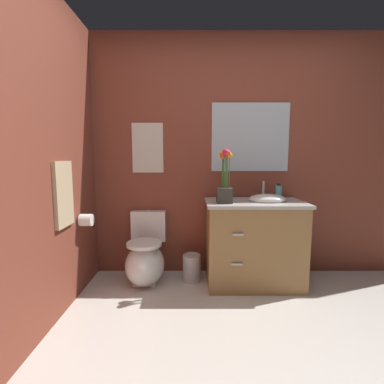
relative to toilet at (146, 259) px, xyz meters
The scene contains 11 objects.
wall_back 1.49m from the toilet, 15.68° to the left, with size 4.45×0.05×2.50m, color brown.
wall_left 1.43m from the toilet, 125.54° to the right, with size 0.05×4.41×2.50m, color brown.
toilet is the anchor object (origin of this frame).
vanity_cabinet 1.08m from the toilet, ahead, with size 0.94×0.56×1.01m.
flower_vase 1.09m from the toilet, ahead, with size 0.14×0.14×0.50m.
soap_bottle 1.46m from the toilet, ahead, with size 0.06×0.06×0.17m.
trash_bin 0.47m from the toilet, ahead, with size 0.18×0.18×0.27m.
wall_poster 1.13m from the toilet, 90.00° to the left, with size 0.32×0.01×0.51m, color beige.
wall_mirror 1.63m from the toilet, 14.09° to the left, with size 0.80×0.01×0.70m, color #B2BCC6.
hanging_towel 1.03m from the toilet, 138.35° to the right, with size 0.03×0.28×0.52m, color tan.
toilet_paper_roll 0.69m from the toilet, 158.48° to the right, with size 0.11×0.11×0.11m, color white.
Camera 1 is at (-0.40, -1.37, 1.25)m, focal length 26.14 mm.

